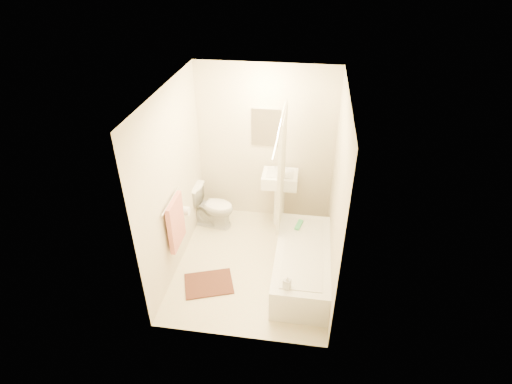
# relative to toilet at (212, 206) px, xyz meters

# --- Properties ---
(floor) EXTENTS (2.40, 2.40, 0.00)m
(floor) POSITION_rel_toilet_xyz_m (0.75, -0.80, -0.33)
(floor) COLOR beige
(floor) RESTS_ON ground
(ceiling) EXTENTS (2.40, 2.40, 0.00)m
(ceiling) POSITION_rel_toilet_xyz_m (0.75, -0.80, 2.07)
(ceiling) COLOR white
(ceiling) RESTS_ON ground
(wall_back) EXTENTS (2.00, 0.02, 2.40)m
(wall_back) POSITION_rel_toilet_xyz_m (0.75, 0.40, 0.87)
(wall_back) COLOR beige
(wall_back) RESTS_ON ground
(wall_left) EXTENTS (0.02, 2.40, 2.40)m
(wall_left) POSITION_rel_toilet_xyz_m (-0.25, -0.80, 0.87)
(wall_left) COLOR beige
(wall_left) RESTS_ON ground
(wall_right) EXTENTS (0.02, 2.40, 2.40)m
(wall_right) POSITION_rel_toilet_xyz_m (1.75, -0.80, 0.87)
(wall_right) COLOR beige
(wall_right) RESTS_ON ground
(mirror) EXTENTS (0.40, 0.03, 0.55)m
(mirror) POSITION_rel_toilet_xyz_m (0.75, 0.38, 1.17)
(mirror) COLOR white
(mirror) RESTS_ON wall_back
(curtain_rod) EXTENTS (0.03, 1.70, 0.03)m
(curtain_rod) POSITION_rel_toilet_xyz_m (1.05, -0.70, 1.67)
(curtain_rod) COLOR silver
(curtain_rod) RESTS_ON wall_back
(shower_curtain) EXTENTS (0.04, 0.80, 1.55)m
(shower_curtain) POSITION_rel_toilet_xyz_m (1.05, -0.30, 0.89)
(shower_curtain) COLOR silver
(shower_curtain) RESTS_ON curtain_rod
(towel_bar) EXTENTS (0.02, 0.60, 0.02)m
(towel_bar) POSITION_rel_toilet_xyz_m (-0.21, -1.05, 0.77)
(towel_bar) COLOR silver
(towel_bar) RESTS_ON wall_left
(towel) EXTENTS (0.06, 0.45, 0.66)m
(towel) POSITION_rel_toilet_xyz_m (-0.18, -1.05, 0.45)
(towel) COLOR #CC7266
(towel) RESTS_ON towel_bar
(toilet_paper) EXTENTS (0.11, 0.12, 0.12)m
(toilet_paper) POSITION_rel_toilet_xyz_m (-0.18, -0.68, 0.37)
(toilet_paper) COLOR white
(toilet_paper) RESTS_ON wall_left
(toilet) EXTENTS (0.71, 0.46, 0.66)m
(toilet) POSITION_rel_toilet_xyz_m (0.00, 0.00, 0.00)
(toilet) COLOR white
(toilet) RESTS_ON floor
(sink) EXTENTS (0.51, 0.41, 0.99)m
(sink) POSITION_rel_toilet_xyz_m (1.00, 0.15, 0.17)
(sink) COLOR white
(sink) RESTS_ON floor
(bathtub) EXTENTS (0.68, 1.56, 0.44)m
(bathtub) POSITION_rel_toilet_xyz_m (1.41, -0.96, -0.11)
(bathtub) COLOR white
(bathtub) RESTS_ON floor
(bath_mat) EXTENTS (0.72, 0.63, 0.02)m
(bath_mat) POSITION_rel_toilet_xyz_m (0.24, -1.27, -0.32)
(bath_mat) COLOR #502D23
(bath_mat) RESTS_ON floor
(soap_bottle) EXTENTS (0.10, 0.10, 0.17)m
(soap_bottle) POSITION_rel_toilet_xyz_m (1.25, -1.60, 0.19)
(soap_bottle) COLOR silver
(soap_bottle) RESTS_ON bathtub
(scrub_brush) EXTENTS (0.11, 0.22, 0.04)m
(scrub_brush) POSITION_rel_toilet_xyz_m (1.33, -0.45, 0.13)
(scrub_brush) COLOR #43BB67
(scrub_brush) RESTS_ON bathtub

